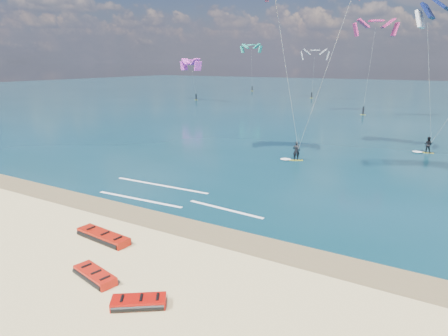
# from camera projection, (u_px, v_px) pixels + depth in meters

# --- Properties ---
(ground) EXTENTS (320.00, 320.00, 0.00)m
(ground) POSITION_uv_depth(u_px,v_px,m) (318.00, 127.00, 54.65)
(ground) COLOR tan
(ground) RESTS_ON ground
(wet_sand_strip) EXTENTS (320.00, 2.40, 0.01)m
(wet_sand_strip) POSITION_uv_depth(u_px,v_px,m) (125.00, 211.00, 23.89)
(wet_sand_strip) COLOR brown
(wet_sand_strip) RESTS_ON ground
(sea) EXTENTS (320.00, 200.00, 0.04)m
(sea) POSITION_uv_depth(u_px,v_px,m) (392.00, 95.00, 107.85)
(sea) COLOR #0A2E38
(sea) RESTS_ON ground
(packed_kite_left) EXTENTS (3.52, 1.49, 0.44)m
(packed_kite_left) POSITION_uv_depth(u_px,v_px,m) (104.00, 240.00, 20.08)
(packed_kite_left) COLOR #AF1709
(packed_kite_left) RESTS_ON ground
(packed_kite_mid) EXTENTS (2.62, 1.59, 0.40)m
(packed_kite_mid) POSITION_uv_depth(u_px,v_px,m) (95.00, 279.00, 16.46)
(packed_kite_mid) COLOR red
(packed_kite_mid) RESTS_ON ground
(packed_kite_right) EXTENTS (2.40, 2.15, 0.40)m
(packed_kite_right) POSITION_uv_depth(u_px,v_px,m) (139.00, 306.00, 14.62)
(packed_kite_right) COLOR #AF0E07
(packed_kite_right) RESTS_ON ground
(kitesurfer_main) EXTENTS (8.84, 7.89, 16.30)m
(kitesurfer_main) POSITION_uv_depth(u_px,v_px,m) (305.00, 65.00, 31.00)
(kitesurfer_main) COLOR #CCD719
(kitesurfer_main) RESTS_ON sea
(shoreline_foam) EXTENTS (13.07, 3.66, 0.01)m
(shoreline_foam) POSITION_uv_depth(u_px,v_px,m) (169.00, 196.00, 26.59)
(shoreline_foam) COLOR white
(shoreline_foam) RESTS_ON ground
(distant_kites) EXTENTS (79.26, 45.30, 14.59)m
(distant_kites) POSITION_uv_depth(u_px,v_px,m) (376.00, 75.00, 82.92)
(distant_kites) COLOR #B92462
(distant_kites) RESTS_ON ground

